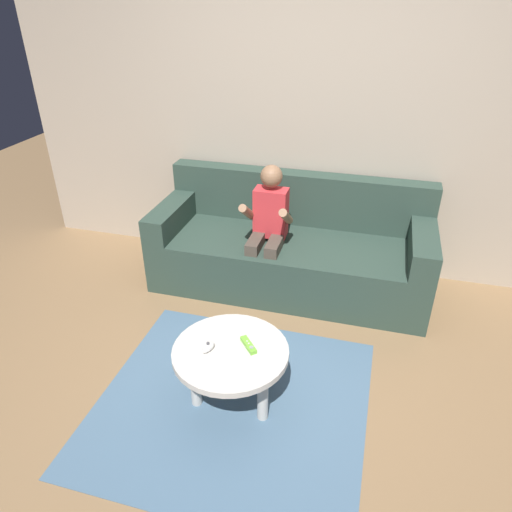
{
  "coord_description": "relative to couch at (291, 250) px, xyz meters",
  "views": [
    {
      "loc": [
        0.5,
        -1.76,
        2.07
      ],
      "look_at": [
        -0.18,
        0.74,
        0.59
      ],
      "focal_mm": 32.94,
      "sensor_mm": 36.0,
      "label": 1
    }
  ],
  "objects": [
    {
      "name": "area_rug",
      "position": [
        -0.05,
        -1.35,
        -0.29
      ],
      "size": [
        1.51,
        1.43,
        0.01
      ],
      "primitive_type": "cube",
      "color": "slate",
      "rests_on": "ground"
    },
    {
      "name": "game_remote_lime_near_edge",
      "position": [
        0.03,
        -1.3,
        0.12
      ],
      "size": [
        0.12,
        0.13,
        0.03
      ],
      "color": "#72C638",
      "rests_on": "coffee_table"
    },
    {
      "name": "coffee_table",
      "position": [
        -0.05,
        -1.35,
        0.05
      ],
      "size": [
        0.63,
        0.63,
        0.4
      ],
      "color": "beige",
      "rests_on": "ground"
    },
    {
      "name": "person_seated_on_couch",
      "position": [
        -0.15,
        -0.18,
        0.27
      ],
      "size": [
        0.34,
        0.42,
        0.99
      ],
      "color": "#4C4238",
      "rests_on": "ground"
    },
    {
      "name": "wall_back",
      "position": [
        0.08,
        0.39,
        0.96
      ],
      "size": [
        4.87,
        0.05,
        2.5
      ],
      "primitive_type": "cube",
      "color": "#B2A38E",
      "rests_on": "ground"
    },
    {
      "name": "nunchuk_white",
      "position": [
        -0.16,
        -1.39,
        0.13
      ],
      "size": [
        0.07,
        0.1,
        0.05
      ],
      "color": "white",
      "rests_on": "coffee_table"
    },
    {
      "name": "ground_plane",
      "position": [
        0.08,
        -1.41,
        -0.29
      ],
      "size": [
        9.75,
        9.75,
        0.0
      ],
      "primitive_type": "plane",
      "color": "olive"
    },
    {
      "name": "couch",
      "position": [
        0.0,
        0.0,
        0.0
      ],
      "size": [
        2.08,
        0.8,
        0.82
      ],
      "color": "#2D4238",
      "rests_on": "ground"
    }
  ]
}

